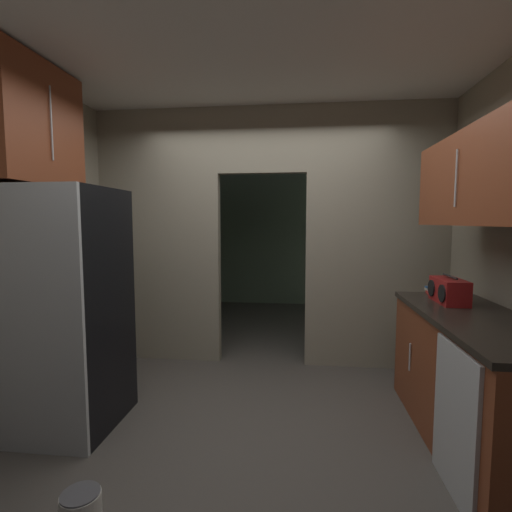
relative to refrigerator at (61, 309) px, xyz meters
name	(u,v)px	position (x,y,z in m)	size (l,w,h in m)	color
ground	(251,431)	(1.42, 0.05, -0.89)	(20.00, 20.00, 0.00)	#47423D
kitchen_overhead_slab	(257,64)	(1.42, 0.47, 1.87)	(4.10, 6.82, 0.06)	silver
kitchen_partition	(269,230)	(1.43, 1.46, 0.55)	(3.70, 0.12, 2.73)	gray
adjoining_room_shell	(279,232)	(1.42, 3.55, 0.47)	(3.70, 3.08, 2.73)	slate
refrigerator	(61,309)	(0.00, 0.00, 0.00)	(0.81, 0.79, 1.78)	black
lower_cabinet_run	(475,382)	(2.95, 0.04, -0.43)	(0.65, 1.74, 0.91)	brown
dishwasher	(455,421)	(2.63, -0.44, -0.47)	(0.02, 0.56, 0.85)	#B7BABC
upper_cabinet_counterside	(486,178)	(2.95, 0.04, 0.93)	(0.36, 1.57, 0.61)	brown
upper_cabinet_fridgeside	(29,124)	(-0.25, 0.10, 1.37)	(0.36, 0.89, 0.90)	brown
boombox	(449,291)	(2.91, 0.47, 0.11)	(0.19, 0.38, 0.22)	maroon
book_stack	(434,291)	(2.93, 0.82, 0.05)	(0.13, 0.17, 0.06)	red
paint_can	(81,512)	(0.69, -0.93, -0.79)	(0.20, 0.20, 0.20)	silver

